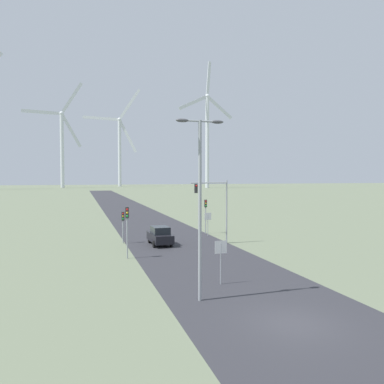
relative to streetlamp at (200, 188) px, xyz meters
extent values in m
plane|color=#667056|center=(3.13, -4.20, -6.11)|extent=(600.00, 600.00, 0.00)
cube|color=#2D2D33|center=(3.13, 43.80, -6.11)|extent=(10.00, 240.00, 0.01)
cylinder|color=#93999E|center=(0.00, 0.00, -1.24)|extent=(0.18, 0.18, 9.74)
cylinder|color=#93999E|center=(0.00, 0.00, 3.58)|extent=(1.97, 0.10, 0.10)
ellipsoid|color=#4C4C51|center=(-0.99, 0.00, 3.58)|extent=(0.70, 0.32, 0.20)
ellipsoid|color=#4C4C51|center=(0.99, 0.00, 3.58)|extent=(0.70, 0.32, 0.20)
cylinder|color=#93999E|center=(2.20, 2.55, -4.83)|extent=(0.07, 0.07, 2.57)
cube|color=white|center=(2.20, 2.54, -3.77)|extent=(0.81, 0.01, 0.81)
cube|color=red|center=(2.20, 2.55, -3.77)|extent=(0.76, 0.02, 0.76)
cylinder|color=#93999E|center=(7.66, 20.74, -4.88)|extent=(0.07, 0.07, 2.47)
cube|color=white|center=(7.66, 20.72, -3.87)|extent=(0.81, 0.01, 0.81)
cube|color=red|center=(7.66, 20.74, -3.87)|extent=(0.76, 0.02, 0.76)
cylinder|color=#93999E|center=(-2.50, 11.65, -3.99)|extent=(0.11, 0.11, 4.23)
cube|color=#2D2D2D|center=(-2.50, 11.65, -2.33)|extent=(0.28, 0.24, 0.90)
sphere|color=red|center=(-2.50, 11.51, -2.06)|extent=(0.16, 0.16, 0.16)
sphere|color=gold|center=(-2.50, 11.51, -2.33)|extent=(0.16, 0.16, 0.16)
sphere|color=green|center=(-2.50, 11.51, -2.60)|extent=(0.16, 0.16, 0.16)
cylinder|color=#93999E|center=(8.01, 22.53, -4.10)|extent=(0.11, 0.11, 4.01)
cube|color=#2D2D2D|center=(8.01, 22.53, -2.55)|extent=(0.28, 0.24, 0.90)
sphere|color=red|center=(8.01, 22.40, -2.28)|extent=(0.16, 0.16, 0.16)
sphere|color=gold|center=(8.01, 22.40, -2.55)|extent=(0.16, 0.16, 0.16)
sphere|color=green|center=(8.01, 22.40, -2.82)|extent=(0.16, 0.16, 0.16)
cylinder|color=#93999E|center=(-2.06, 18.83, -4.51)|extent=(0.11, 0.11, 3.20)
cube|color=#2D2D2D|center=(-2.06, 18.83, -3.36)|extent=(0.28, 0.24, 0.90)
sphere|color=red|center=(-2.06, 18.69, -3.09)|extent=(0.16, 0.16, 0.16)
sphere|color=gold|center=(-2.06, 18.69, -3.36)|extent=(0.16, 0.16, 0.16)
sphere|color=green|center=(-2.06, 18.69, -3.63)|extent=(0.16, 0.16, 0.16)
cylinder|color=#93999E|center=(7.95, 15.81, -2.93)|extent=(0.14, 0.14, 6.37)
cylinder|color=#93999E|center=(6.05, 15.81, 0.01)|extent=(3.80, 0.12, 0.12)
cube|color=#2D2D2D|center=(4.72, 15.81, -0.54)|extent=(0.28, 0.24, 0.90)
sphere|color=red|center=(4.72, 15.67, -0.27)|extent=(0.18, 0.18, 0.18)
cube|color=black|center=(1.34, 16.92, -5.38)|extent=(1.97, 4.17, 0.80)
cube|color=#1E2328|center=(1.34, 16.77, -4.63)|extent=(1.64, 2.16, 0.70)
cylinder|color=black|center=(0.51, 18.19, -5.78)|extent=(0.22, 0.66, 0.66)
cylinder|color=black|center=(2.17, 18.19, -5.78)|extent=(0.22, 0.66, 0.66)
cylinder|color=black|center=(0.51, 15.65, -5.78)|extent=(0.22, 0.66, 0.66)
cylinder|color=black|center=(2.17, 15.65, -5.78)|extent=(0.22, 0.66, 0.66)
cylinder|color=silver|center=(-15.97, 217.11, 15.91)|extent=(2.20, 2.20, 44.05)
sphere|color=silver|center=(-15.97, 217.11, 37.94)|extent=(2.60, 2.60, 2.60)
cube|color=silver|center=(-10.02, 217.17, 47.58)|extent=(12.76, 0.62, 19.13)
cube|color=silver|center=(-27.30, 217.00, 38.27)|extent=(21.42, 0.71, 2.43)
cube|color=silver|center=(-10.59, 217.16, 27.96)|extent=(11.73, 0.61, 19.67)
cylinder|color=silver|center=(20.21, 240.10, 16.58)|extent=(2.20, 2.20, 45.39)
sphere|color=silver|center=(20.21, 240.10, 39.28)|extent=(2.60, 2.60, 2.60)
cube|color=silver|center=(25.67, 238.88, 28.01)|extent=(12.04, 3.15, 22.17)
cube|color=silver|center=(27.00, 238.58, 49.76)|extent=(14.45, 3.69, 20.87)
cube|color=silver|center=(7.96, 242.83, 40.07)|extent=(23.46, 5.70, 3.29)
cylinder|color=silver|center=(66.48, 191.11, 20.87)|extent=(2.20, 2.20, 53.97)
sphere|color=silver|center=(66.48, 191.11, 47.86)|extent=(2.60, 2.60, 2.60)
cube|color=silver|center=(57.14, 189.33, 43.32)|extent=(18.38, 3.98, 10.14)
cube|color=silver|center=(75.01, 192.74, 41.89)|extent=(17.10, 3.74, 12.68)
cube|color=silver|center=(67.29, 191.27, 58.36)|extent=(3.38, 1.12, 19.85)
camera|label=1|loc=(-6.19, -19.08, 0.63)|focal=35.00mm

